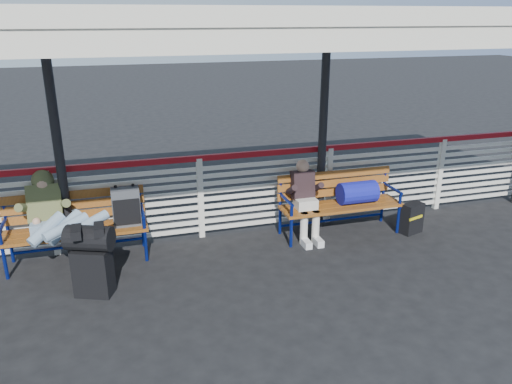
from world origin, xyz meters
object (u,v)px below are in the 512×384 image
object	(u,v)px
bench_left	(95,216)
suitcase_side	(412,218)
luggage_stack	(91,258)
companion_person	(305,199)
traveler_man	(60,221)
bench_right	(347,195)

from	to	relation	value
bench_left	suitcase_side	size ratio (longest dim) A/B	3.91
luggage_stack	companion_person	bearing A→B (deg)	37.43
traveler_man	companion_person	world-z (taller)	traveler_man
bench_left	companion_person	distance (m)	2.90
bench_right	companion_person	world-z (taller)	companion_person
traveler_man	bench_right	bearing A→B (deg)	2.37
luggage_stack	traveler_man	size ratio (longest dim) A/B	0.57
luggage_stack	bench_left	world-z (taller)	bench_left
luggage_stack	bench_left	bearing A→B (deg)	109.99
bench_left	traveler_man	bearing A→B (deg)	-140.29
bench_right	companion_person	bearing A→B (deg)	-179.07
companion_person	bench_left	bearing A→B (deg)	176.56
suitcase_side	companion_person	bearing A→B (deg)	151.07
traveler_man	suitcase_side	xyz separation A→B (m)	(4.89, -0.14, -0.49)
luggage_stack	suitcase_side	distance (m)	4.57
companion_person	suitcase_side	world-z (taller)	companion_person
traveler_man	companion_person	distance (m)	3.29
luggage_stack	traveler_man	bearing A→B (deg)	141.83
traveler_man	bench_left	bearing A→B (deg)	39.71
suitcase_side	traveler_man	bearing A→B (deg)	159.92
traveler_man	suitcase_side	bearing A→B (deg)	-1.70
companion_person	suitcase_side	size ratio (longest dim) A/B	2.48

